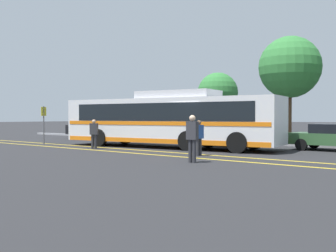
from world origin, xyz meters
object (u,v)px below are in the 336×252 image
(pedestrian_0, at_px, (94,132))
(tree_3, at_px, (218,93))
(parked_car_3, at_px, (332,137))
(tree_2, at_px, (290,67))
(parked_car_1, at_px, (141,130))
(bus_stop_sign, at_px, (44,120))
(transit_bus, at_px, (168,119))
(pedestrian_2, at_px, (199,136))
(pedestrian_1, at_px, (192,135))
(parked_car_2, at_px, (214,133))
(parked_car_0, at_px, (91,129))

(pedestrian_0, height_order, tree_3, tree_3)
(parked_car_3, distance_m, tree_2, 6.89)
(parked_car_1, relative_size, bus_stop_sign, 1.86)
(transit_bus, distance_m, pedestrian_0, 4.09)
(pedestrian_2, distance_m, bus_stop_sign, 11.86)
(pedestrian_2, relative_size, tree_3, 0.30)
(parked_car_1, bearing_deg, transit_bus, -126.18)
(parked_car_1, distance_m, pedestrian_2, 10.91)
(pedestrian_1, bearing_deg, pedestrian_0, 161.96)
(bus_stop_sign, xyz_separation_m, tree_2, (11.94, 10.05, 3.36))
(transit_bus, distance_m, pedestrian_2, 4.74)
(parked_car_2, relative_size, pedestrian_0, 3.20)
(tree_2, distance_m, tree_3, 7.52)
(parked_car_2, height_order, pedestrian_0, pedestrian_0)
(tree_3, bearing_deg, tree_2, -21.04)
(pedestrian_2, bearing_deg, transit_bus, -119.48)
(parked_car_2, relative_size, parked_car_3, 1.22)
(bus_stop_sign, height_order, tree_2, tree_2)
(parked_car_0, xyz_separation_m, parked_car_1, (5.42, -0.11, -0.01))
(pedestrian_1, relative_size, tree_3, 0.34)
(pedestrian_2, bearing_deg, parked_car_2, -148.03)
(parked_car_3, height_order, pedestrian_1, pedestrian_1)
(parked_car_1, height_order, parked_car_2, parked_car_1)
(parked_car_3, relative_size, pedestrian_1, 2.31)
(transit_bus, height_order, bus_stop_sign, transit_bus)
(parked_car_2, bearing_deg, parked_car_3, 94.93)
(tree_3, bearing_deg, pedestrian_0, -88.73)
(transit_bus, height_order, pedestrian_0, transit_bus)
(transit_bus, distance_m, pedestrian_1, 7.18)
(parked_car_2, height_order, bus_stop_sign, bus_stop_sign)
(parked_car_2, bearing_deg, bus_stop_sign, -53.49)
(transit_bus, xyz_separation_m, tree_2, (3.93, 7.58, 3.30))
(parked_car_1, relative_size, parked_car_2, 0.89)
(parked_car_1, height_order, tree_2, tree_2)
(parked_car_3, height_order, pedestrian_2, pedestrian_2)
(transit_bus, height_order, parked_car_3, transit_bus)
(parked_car_1, distance_m, bus_stop_sign, 6.65)
(pedestrian_0, distance_m, tree_2, 13.10)
(pedestrian_0, xyz_separation_m, bus_stop_sign, (-5.31, 0.52, 0.62))
(tree_2, bearing_deg, transit_bus, -117.39)
(transit_bus, distance_m, parked_car_1, 6.27)
(parked_car_0, xyz_separation_m, bus_stop_sign, (2.56, -6.07, 0.73))
(parked_car_2, bearing_deg, tree_3, -147.67)
(pedestrian_0, bearing_deg, parked_car_2, 27.86)
(transit_bus, distance_m, tree_2, 9.16)
(tree_3, bearing_deg, parked_car_1, -107.68)
(transit_bus, height_order, pedestrian_1, transit_bus)
(transit_bus, height_order, parked_car_2, transit_bus)
(parked_car_0, bearing_deg, pedestrian_2, 69.10)
(bus_stop_sign, bearing_deg, tree_3, -29.24)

